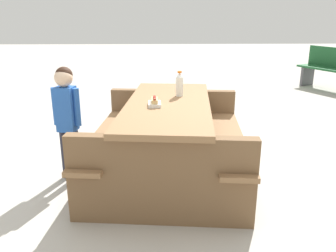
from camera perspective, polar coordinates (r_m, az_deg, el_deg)
name	(u,v)px	position (r m, az deg, el deg)	size (l,w,h in m)	color
ground_plane	(168,177)	(3.49, 0.00, -8.24)	(30.00, 30.00, 0.00)	#B7B2A8
picnic_table	(168,134)	(3.31, 0.00, -1.32)	(1.92, 1.56, 0.75)	olive
soda_bottle	(179,85)	(3.46, 1.87, 6.73)	(0.07, 0.07, 0.25)	silver
hotdog_tray	(155,102)	(3.11, -2.18, 3.85)	(0.18, 0.11, 0.08)	white
child_in_coat	(67,109)	(3.36, -16.13, 2.62)	(0.18, 0.26, 1.08)	#262633
park_bench_near	(335,68)	(8.00, 25.45, 8.44)	(1.51, 1.05, 0.85)	#1E592D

